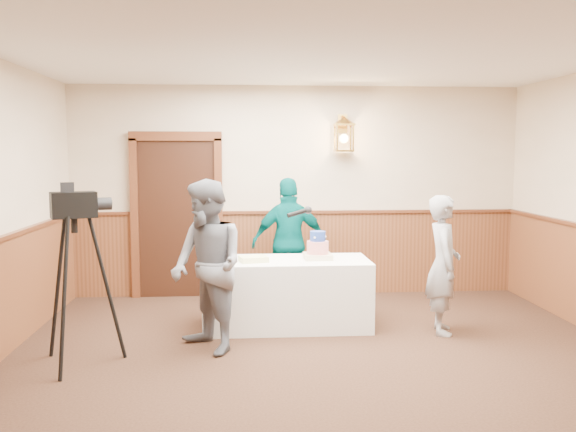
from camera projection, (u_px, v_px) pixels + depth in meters
name	position (u px, v px, depth m)	size (l,w,h in m)	color
ground	(335.00, 393.00, 4.86)	(7.00, 7.00, 0.00)	black
room_shell	(322.00, 199.00, 5.16)	(6.02, 7.02, 2.81)	#C1AD91
display_table	(287.00, 293.00, 6.69)	(1.80, 0.80, 0.75)	white
tiered_cake	(318.00, 248.00, 6.69)	(0.30, 0.30, 0.31)	beige
sheet_cake_yellow	(254.00, 259.00, 6.52)	(0.29, 0.22, 0.06)	#EEF290
sheet_cake_green	(221.00, 256.00, 6.71)	(0.27, 0.21, 0.06)	#A7D898
interviewer	(208.00, 266.00, 5.81)	(1.54, 1.05, 1.66)	slate
baker	(443.00, 265.00, 6.44)	(0.54, 0.35, 1.47)	gray
assistant_p	(290.00, 242.00, 7.55)	(0.94, 0.39, 1.61)	#00504F
tv_camera_rig	(77.00, 288.00, 5.45)	(0.61, 0.57, 1.57)	black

